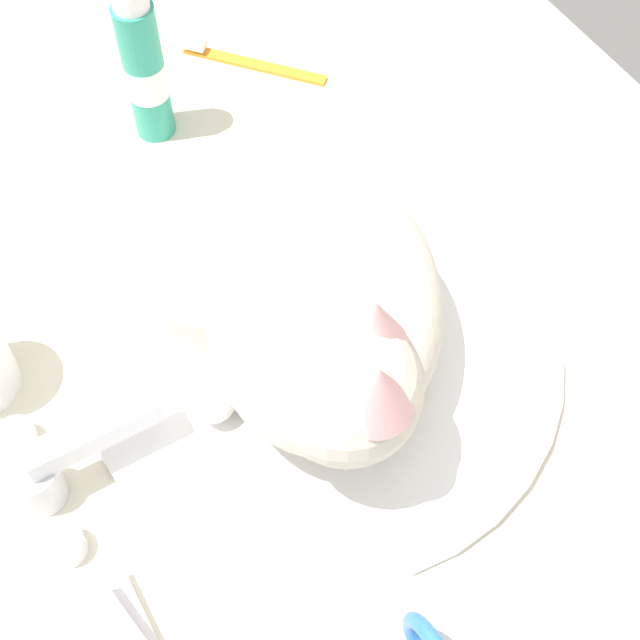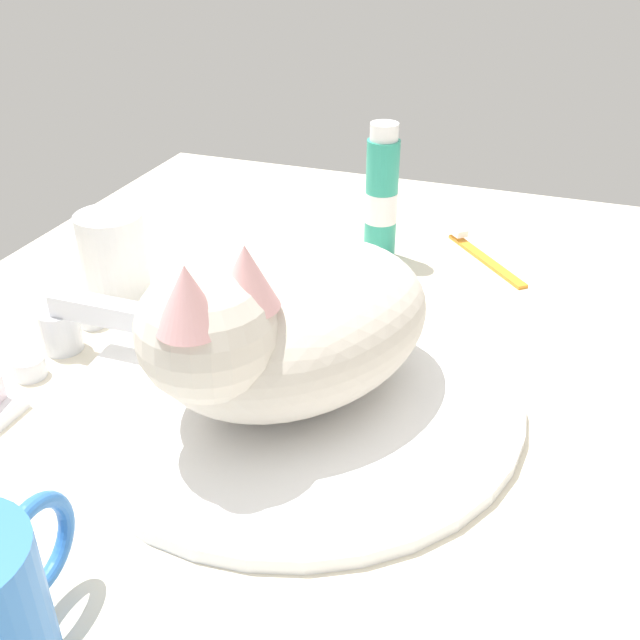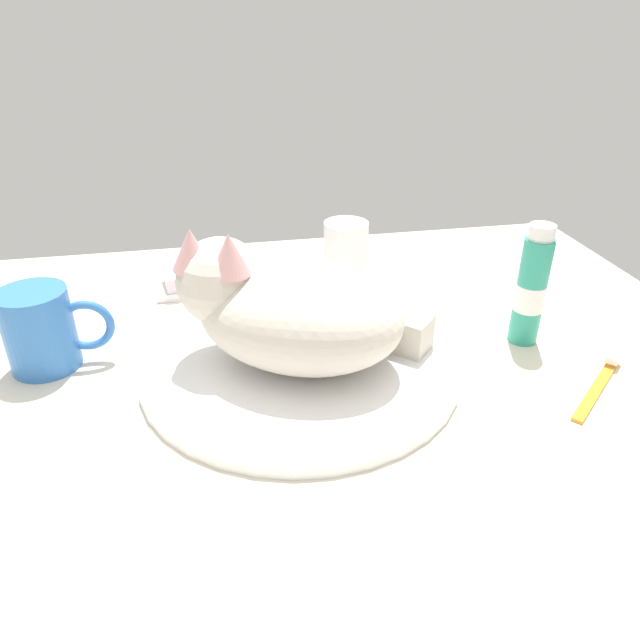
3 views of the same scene
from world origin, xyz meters
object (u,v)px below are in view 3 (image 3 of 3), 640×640
Objects in this scene: coffee_mug at (42,329)px; toothbrush at (600,382)px; cat at (287,308)px; toothpaste_bottle at (531,289)px; rinse_cup at (346,250)px; faucet at (277,274)px; soap_bar at (188,278)px.

coffee_mug is 63.49cm from toothbrush.
cat is 29.99cm from toothpaste_bottle.
toothpaste_bottle reaches higher than rinse_cup.
toothpaste_bottle is (17.68, -23.10, 2.81)cm from rinse_cup.
faucet reaches higher than soap_bar.
coffee_mug is 1.40× the size of rinse_cup.
soap_bar is at bearing 117.06° from cat.
soap_bar is (-11.52, 22.55, -5.51)cm from cat.
toothpaste_bottle is at bearing -28.22° from soap_bar.
toothpaste_bottle is at bearing -5.14° from coffee_mug.
rinse_cup reaches higher than faucet.
toothpaste_bottle is (29.99, 0.28, -0.55)cm from cat.
faucet is 11.48cm from rinse_cup.
soap_bar is at bearing 46.68° from coffee_mug.
rinse_cup is 29.22cm from toothpaste_bottle.
toothbrush is (33.58, -10.81, -7.23)cm from cat.
toothpaste_bottle is 13.43cm from toothbrush.
rinse_cup is at bearing 14.39° from faucet.
cat is 2.04× the size of toothpaste_bottle.
cat is 28.32cm from coffee_mug.
soap_bar is 0.44× the size of toothpaste_bottle.
cat reaches higher than toothbrush.
rinse_cup reaches higher than toothbrush.
toothbrush is (21.27, -34.19, -3.87)cm from rinse_cup.
rinse_cup is 40.45cm from toothbrush.
coffee_mug is at bearing 168.82° from cat.
coffee_mug is 43.78cm from rinse_cup.
toothpaste_bottle is 1.31× the size of toothbrush.
rinse_cup reaches higher than soap_bar.
coffee_mug reaches higher than faucet.
coffee_mug is at bearing 165.11° from toothbrush.
coffee_mug reaches higher than soap_bar.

